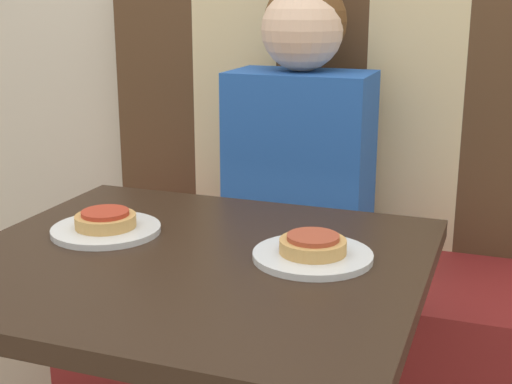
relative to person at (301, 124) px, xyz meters
The scene contains 8 objects.
booth_seat 0.60m from the person, 90.00° to the right, with size 1.29×0.51×0.49m.
booth_backrest 0.22m from the person, 90.00° to the left, with size 1.29×0.07×0.75m.
dining_table 0.71m from the person, 90.00° to the right, with size 0.81×0.73×0.73m.
person is the anchor object (origin of this frame).
plate_left 0.66m from the person, 108.53° to the right, with size 0.21×0.21×0.01m.
plate_right 0.66m from the person, 71.47° to the right, with size 0.21×0.21×0.01m.
pizza_left 0.66m from the person, 108.53° to the right, with size 0.12×0.12×0.03m.
pizza_right 0.66m from the person, 71.47° to the right, with size 0.12×0.12×0.03m.
Camera 1 is at (0.51, -1.07, 1.17)m, focal length 50.00 mm.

